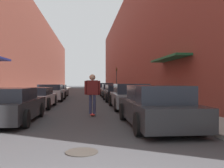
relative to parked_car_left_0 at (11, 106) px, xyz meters
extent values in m
plane|color=#38383A|center=(2.57, 19.47, -0.61)|extent=(143.88, 143.88, 0.00)
cube|color=#A3A099|center=(-2.04, 26.01, -0.55)|extent=(1.80, 65.40, 0.12)
cube|color=#A3A099|center=(7.18, 26.01, -0.55)|extent=(1.80, 65.40, 0.12)
cube|color=brown|center=(-4.94, 26.01, 4.59)|extent=(4.00, 65.40, 10.42)
cube|color=brown|center=(10.08, 26.01, 5.97)|extent=(4.00, 65.40, 13.16)
cube|color=#1E6038|center=(7.68, 4.76, 2.29)|extent=(1.00, 4.80, 0.12)
cube|color=#232326|center=(0.00, 0.05, -0.12)|extent=(1.83, 4.28, 0.65)
cube|color=#232833|center=(0.00, -0.16, 0.43)|extent=(1.57, 2.24, 0.46)
cylinder|color=black|center=(-0.84, 1.36, -0.31)|extent=(0.18, 0.61, 0.61)
cylinder|color=black|center=(0.84, 1.36, -0.31)|extent=(0.18, 0.61, 0.61)
cylinder|color=black|center=(0.84, -1.26, -0.31)|extent=(0.18, 0.61, 0.61)
cube|color=silver|center=(-0.06, 5.32, -0.14)|extent=(1.84, 4.40, 0.58)
cube|color=#232833|center=(-0.06, 5.10, 0.36)|extent=(1.57, 2.31, 0.42)
cylinder|color=black|center=(-0.90, 6.67, -0.28)|extent=(0.18, 0.67, 0.67)
cylinder|color=black|center=(0.77, 6.67, -0.28)|extent=(0.18, 0.67, 0.67)
cylinder|color=black|center=(-0.90, 3.97, -0.28)|extent=(0.18, 0.67, 0.67)
cylinder|color=black|center=(0.77, 3.97, -0.28)|extent=(0.18, 0.67, 0.67)
cube|color=#B7B7BC|center=(-0.02, 10.79, -0.08)|extent=(1.97, 4.03, 0.68)
cube|color=#232833|center=(-0.02, 10.59, 0.48)|extent=(1.72, 2.10, 0.44)
cylinder|color=black|center=(-0.97, 12.03, -0.26)|extent=(0.18, 0.72, 0.72)
cylinder|color=black|center=(0.92, 12.03, -0.26)|extent=(0.18, 0.72, 0.72)
cylinder|color=black|center=(-0.97, 9.55, -0.26)|extent=(0.18, 0.72, 0.72)
cylinder|color=black|center=(0.92, 9.55, -0.26)|extent=(0.18, 0.72, 0.72)
cube|color=gray|center=(-0.12, 15.98, -0.16)|extent=(1.97, 4.67, 0.55)
cube|color=#232833|center=(-0.12, 15.75, 0.37)|extent=(1.69, 2.44, 0.50)
cylinder|color=black|center=(-1.03, 17.41, -0.29)|extent=(0.18, 0.65, 0.65)
cylinder|color=black|center=(0.79, 17.41, -0.29)|extent=(0.18, 0.65, 0.65)
cylinder|color=black|center=(-1.03, 14.55, -0.29)|extent=(0.18, 0.65, 0.65)
cylinder|color=black|center=(0.79, 14.55, -0.29)|extent=(0.18, 0.65, 0.65)
cube|color=#232326|center=(5.12, -1.32, -0.10)|extent=(1.87, 4.79, 0.66)
cube|color=#232833|center=(5.12, -1.56, 0.50)|extent=(1.64, 2.49, 0.54)
cylinder|color=black|center=(4.21, 0.16, -0.28)|extent=(0.18, 0.66, 0.66)
cylinder|color=black|center=(6.04, 0.16, -0.28)|extent=(0.18, 0.66, 0.66)
cylinder|color=black|center=(4.21, -2.81, -0.28)|extent=(0.18, 0.66, 0.66)
cylinder|color=black|center=(6.04, -2.81, -0.28)|extent=(0.18, 0.66, 0.66)
cube|color=gray|center=(5.25, 4.45, -0.09)|extent=(2.07, 4.80, 0.67)
cube|color=#232833|center=(5.25, 4.21, 0.52)|extent=(1.77, 2.52, 0.54)
cylinder|color=black|center=(4.30, 5.92, -0.26)|extent=(0.18, 0.71, 0.71)
cylinder|color=black|center=(6.20, 5.92, -0.26)|extent=(0.18, 0.71, 0.71)
cylinder|color=black|center=(4.30, 2.98, -0.26)|extent=(0.18, 0.71, 0.71)
cylinder|color=black|center=(6.20, 2.98, -0.26)|extent=(0.18, 0.71, 0.71)
cube|color=black|center=(5.19, 9.90, -0.12)|extent=(1.94, 4.17, 0.64)
cube|color=#232833|center=(5.19, 9.69, 0.44)|extent=(1.68, 2.18, 0.46)
cylinder|color=black|center=(4.28, 11.18, -0.29)|extent=(0.18, 0.64, 0.64)
cylinder|color=black|center=(6.11, 11.18, -0.29)|extent=(0.18, 0.64, 0.64)
cylinder|color=black|center=(4.28, 8.61, -0.29)|extent=(0.18, 0.64, 0.64)
cylinder|color=black|center=(6.11, 8.61, -0.29)|extent=(0.18, 0.64, 0.64)
cube|color=#515459|center=(5.27, 15.39, -0.11)|extent=(1.91, 4.22, 0.66)
cube|color=#232833|center=(5.27, 15.18, 0.45)|extent=(1.68, 2.19, 0.46)
cylinder|color=black|center=(4.33, 16.69, -0.30)|extent=(0.18, 0.64, 0.64)
cylinder|color=black|center=(6.21, 16.69, -0.30)|extent=(0.18, 0.64, 0.64)
cylinder|color=black|center=(4.33, 14.08, -0.30)|extent=(0.18, 0.64, 0.64)
cylinder|color=black|center=(6.21, 14.08, -0.30)|extent=(0.18, 0.64, 0.64)
cube|color=gray|center=(5.12, 20.96, -0.08)|extent=(1.96, 4.40, 0.68)
cube|color=#232833|center=(5.12, 20.74, 0.52)|extent=(1.69, 2.30, 0.52)
cylinder|color=black|center=(4.20, 22.31, -0.27)|extent=(0.18, 0.69, 0.69)
cylinder|color=black|center=(6.04, 22.31, -0.27)|extent=(0.18, 0.69, 0.69)
cylinder|color=black|center=(4.20, 19.60, -0.27)|extent=(0.18, 0.69, 0.69)
cylinder|color=black|center=(6.04, 19.60, -0.27)|extent=(0.18, 0.69, 0.69)
cube|color=black|center=(5.20, 26.96, -0.08)|extent=(1.93, 4.74, 0.69)
cube|color=#232833|center=(5.20, 26.73, 0.47)|extent=(1.66, 2.48, 0.42)
cylinder|color=black|center=(4.31, 28.42, -0.28)|extent=(0.18, 0.67, 0.67)
cylinder|color=black|center=(6.09, 28.42, -0.28)|extent=(0.18, 0.67, 0.67)
cylinder|color=black|center=(4.31, 25.51, -0.28)|extent=(0.18, 0.67, 0.67)
cylinder|color=black|center=(6.09, 25.51, -0.28)|extent=(0.18, 0.67, 0.67)
cube|color=#B2231E|center=(3.06, 1.60, -0.55)|extent=(0.20, 0.78, 0.02)
cylinder|color=beige|center=(2.99, 1.85, -0.59)|extent=(0.03, 0.06, 0.06)
cylinder|color=beige|center=(3.14, 1.85, -0.59)|extent=(0.03, 0.06, 0.06)
cylinder|color=beige|center=(2.99, 1.35, -0.59)|extent=(0.03, 0.06, 0.06)
cylinder|color=beige|center=(3.14, 1.35, -0.59)|extent=(0.03, 0.06, 0.06)
cylinder|color=#2D3351|center=(2.97, 1.60, -0.12)|extent=(0.13, 0.13, 0.85)
cylinder|color=#2D3351|center=(3.15, 1.60, -0.12)|extent=(0.13, 0.13, 0.85)
cube|color=maroon|center=(3.06, 1.60, 0.63)|extent=(0.51, 0.23, 0.65)
sphere|color=tan|center=(3.06, 1.60, 1.10)|extent=(0.27, 0.27, 0.27)
cylinder|color=maroon|center=(2.76, 1.60, 0.63)|extent=(0.10, 0.10, 0.61)
cylinder|color=maroon|center=(3.37, 1.60, 0.63)|extent=(0.10, 0.10, 0.61)
cylinder|color=#332D28|center=(2.69, -4.24, -0.61)|extent=(0.70, 0.70, 0.02)
cylinder|color=#2D2D2D|center=(6.71, 22.60, 1.14)|extent=(0.10, 0.10, 3.28)
cube|color=#332D0F|center=(6.71, 22.60, 2.56)|extent=(0.16, 0.16, 0.45)
sphere|color=red|center=(6.71, 22.52, 2.67)|extent=(0.11, 0.11, 0.11)
camera|label=1|loc=(2.79, -9.57, 0.88)|focal=40.00mm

